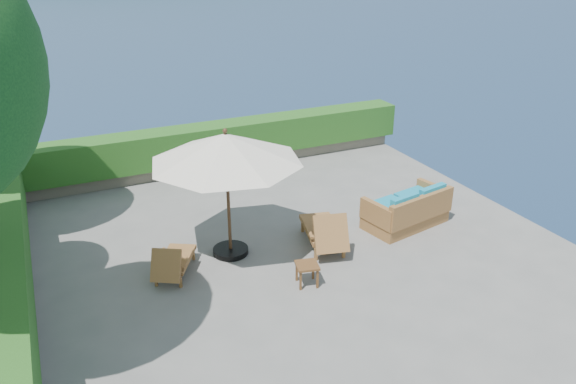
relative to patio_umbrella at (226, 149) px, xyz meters
name	(u,v)px	position (x,y,z in m)	size (l,w,h in m)	color
ground	(291,253)	(1.19, -0.57, -2.42)	(12.00, 12.00, 0.00)	gray
foundation	(291,312)	(1.19, -0.57, -3.97)	(12.00, 12.00, 3.00)	#60594C
ocean	(291,361)	(1.19, -0.57, -5.42)	(600.00, 600.00, 0.00)	#172E49
planter_wall_far	(212,163)	(1.19, 5.03, -2.24)	(12.00, 0.60, 0.36)	slate
planter_wall_left	(9,311)	(-4.41, -0.57, -2.24)	(0.60, 12.00, 0.36)	slate
hedge_far	(211,142)	(1.19, 5.03, -1.57)	(12.40, 0.90, 1.00)	#204914
hedge_left	(2,280)	(-4.41, -0.57, -1.57)	(0.90, 12.40, 1.00)	#204914
patio_umbrella	(226,149)	(0.00, 0.00, 0.00)	(3.70, 3.70, 2.86)	black
lounge_left	(173,261)	(-1.36, -0.38, -2.07)	(1.21, 1.53, 0.82)	olive
lounge_right	(324,230)	(1.98, -0.64, -1.99)	(1.14, 1.90, 1.03)	olive
side_table	(307,268)	(0.97, -1.80, -2.04)	(0.52, 0.52, 0.46)	brown
wicker_loveseat	(408,211)	(4.28, -0.54, -2.03)	(2.22, 1.43, 1.01)	olive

